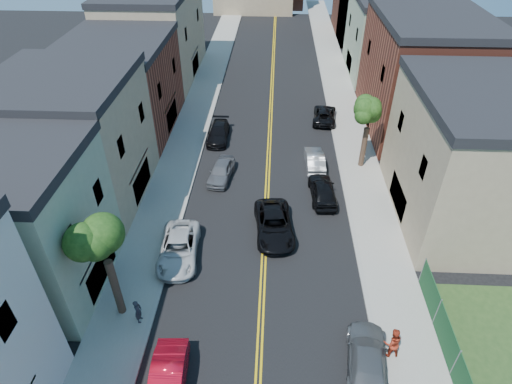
# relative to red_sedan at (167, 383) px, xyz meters

# --- Properties ---
(sidewalk_left) EXTENTS (3.20, 100.00, 0.15)m
(sidewalk_left) POSITION_rel_red_sedan_xyz_m (-3.63, 30.46, -0.67)
(sidewalk_left) COLOR gray
(sidewalk_left) RESTS_ON ground
(sidewalk_right) EXTENTS (3.20, 100.00, 0.15)m
(sidewalk_right) POSITION_rel_red_sedan_xyz_m (12.17, 30.46, -0.67)
(sidewalk_right) COLOR gray
(sidewalk_right) RESTS_ON ground
(curb_left) EXTENTS (0.30, 100.00, 0.15)m
(curb_left) POSITION_rel_red_sedan_xyz_m (-1.88, 30.46, -0.67)
(curb_left) COLOR gray
(curb_left) RESTS_ON ground
(curb_right) EXTENTS (0.30, 100.00, 0.15)m
(curb_right) POSITION_rel_red_sedan_xyz_m (10.42, 30.46, -0.67)
(curb_right) COLOR gray
(curb_right) RESTS_ON ground
(bldg_left_palegrn) EXTENTS (9.00, 8.00, 8.50)m
(bldg_left_palegrn) POSITION_rel_red_sedan_xyz_m (-9.73, 6.46, 3.51)
(bldg_left_palegrn) COLOR gray
(bldg_left_palegrn) RESTS_ON ground
(bldg_left_tan_near) EXTENTS (9.00, 10.00, 9.00)m
(bldg_left_tan_near) POSITION_rel_red_sedan_xyz_m (-9.73, 15.46, 3.76)
(bldg_left_tan_near) COLOR #998466
(bldg_left_tan_near) RESTS_ON ground
(bldg_left_brick) EXTENTS (9.00, 12.00, 8.00)m
(bldg_left_brick) POSITION_rel_red_sedan_xyz_m (-9.73, 26.46, 3.26)
(bldg_left_brick) COLOR brown
(bldg_left_brick) RESTS_ON ground
(bldg_left_tan_far) EXTENTS (9.00, 16.00, 9.50)m
(bldg_left_tan_far) POSITION_rel_red_sedan_xyz_m (-9.73, 40.46, 4.01)
(bldg_left_tan_far) COLOR #998466
(bldg_left_tan_far) RESTS_ON ground
(bldg_right_tan) EXTENTS (9.00, 12.00, 9.00)m
(bldg_right_tan) POSITION_rel_red_sedan_xyz_m (18.27, 14.46, 3.76)
(bldg_right_tan) COLOR #998466
(bldg_right_tan) RESTS_ON ground
(bldg_right_brick) EXTENTS (9.00, 14.00, 10.00)m
(bldg_right_brick) POSITION_rel_red_sedan_xyz_m (18.27, 28.46, 4.26)
(bldg_right_brick) COLOR brown
(bldg_right_brick) RESTS_ON ground
(bldg_right_palegrn) EXTENTS (9.00, 12.00, 8.50)m
(bldg_right_palegrn) POSITION_rel_red_sedan_xyz_m (18.27, 42.46, 3.51)
(bldg_right_palegrn) COLOR gray
(bldg_right_palegrn) RESTS_ON ground
(tree_left_mid) EXTENTS (5.20, 5.20, 9.29)m
(tree_left_mid) POSITION_rel_red_sedan_xyz_m (-3.61, 4.47, 5.84)
(tree_left_mid) COLOR #332519
(tree_left_mid) RESTS_ON sidewalk_left
(tree_right_far) EXTENTS (4.40, 4.40, 8.03)m
(tree_right_far) POSITION_rel_red_sedan_xyz_m (12.19, 20.46, 5.01)
(tree_right_far) COLOR #332519
(tree_right_far) RESTS_ON sidewalk_right
(red_sedan) EXTENTS (1.85, 4.60, 1.49)m
(red_sedan) POSITION_rel_red_sedan_xyz_m (0.00, 0.00, 0.00)
(red_sedan) COLOR red
(red_sedan) RESTS_ON ground
(white_pickup) EXTENTS (2.78, 5.39, 1.45)m
(white_pickup) POSITION_rel_red_sedan_xyz_m (-1.23, 9.02, -0.02)
(white_pickup) COLOR silver
(white_pickup) RESTS_ON ground
(grey_car_left) EXTENTS (2.23, 4.35, 1.42)m
(grey_car_left) POSITION_rel_red_sedan_xyz_m (0.47, 18.09, -0.04)
(grey_car_left) COLOR #5A5C62
(grey_car_left) RESTS_ON ground
(black_car_left) EXTENTS (1.91, 4.67, 1.35)m
(black_car_left) POSITION_rel_red_sedan_xyz_m (-0.54, 24.52, -0.07)
(black_car_left) COLOR black
(black_car_left) RESTS_ON ground
(grey_car_right) EXTENTS (2.63, 5.12, 1.42)m
(grey_car_right) POSITION_rel_red_sedan_xyz_m (9.67, 1.74, -0.03)
(grey_car_right) COLOR #505457
(grey_car_right) RESTS_ON ground
(black_car_right) EXTENTS (2.13, 4.66, 1.55)m
(black_car_right) POSITION_rel_red_sedan_xyz_m (8.53, 15.79, 0.03)
(black_car_right) COLOR black
(black_car_right) RESTS_ON ground
(silver_car_right) EXTENTS (1.66, 4.31, 1.40)m
(silver_car_right) POSITION_rel_red_sedan_xyz_m (8.19, 20.17, -0.04)
(silver_car_right) COLOR #989A9F
(silver_car_right) RESTS_ON ground
(dark_car_right_far) EXTENTS (2.70, 4.94, 1.31)m
(dark_car_right_far) POSITION_rel_red_sedan_xyz_m (9.72, 28.87, -0.09)
(dark_car_right_far) COLOR black
(dark_car_right_far) RESTS_ON ground
(black_suv_lane) EXTENTS (3.07, 5.63, 1.50)m
(black_suv_lane) POSITION_rel_red_sedan_xyz_m (4.87, 11.63, 0.00)
(black_suv_lane) COLOR black
(black_suv_lane) RESTS_ON ground
(pedestrian_left) EXTENTS (0.39, 0.58, 1.57)m
(pedestrian_left) POSITION_rel_red_sedan_xyz_m (-2.43, 3.86, 0.19)
(pedestrian_left) COLOR #28272F
(pedestrian_left) RESTS_ON sidewalk_left
(pedestrian_right) EXTENTS (1.00, 0.82, 1.92)m
(pedestrian_right) POSITION_rel_red_sedan_xyz_m (10.97, 2.46, 0.37)
(pedestrian_right) COLOR #A02C18
(pedestrian_right) RESTS_ON sidewalk_right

